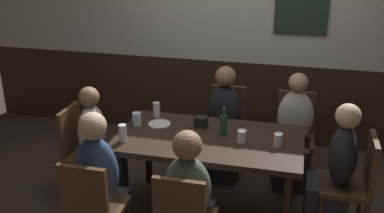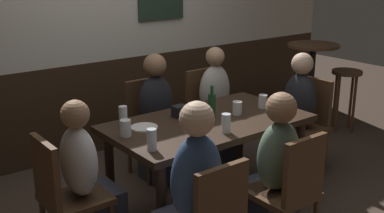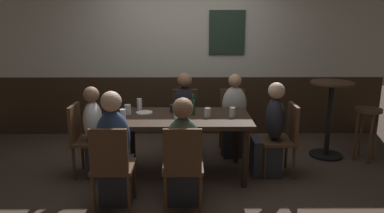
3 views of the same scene
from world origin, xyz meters
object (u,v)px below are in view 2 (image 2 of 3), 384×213
Objects in this scene: person_head_east at (295,125)px; pint_glass_amber at (263,102)px; person_mid_near at (272,182)px; beer_bottle_green at (212,104)px; condiment_caddy at (180,111)px; person_head_west at (88,191)px; bar_stool at (346,84)px; chair_right_far at (207,108)px; pint_glass_pale at (226,125)px; dining_table at (208,131)px; person_mid_far at (159,127)px; beer_glass_half at (237,109)px; chair_mid_far at (149,122)px; chair_mid_near at (290,188)px; highball_clear at (123,117)px; side_bar_table at (311,83)px; person_left_near at (192,210)px; plate_white_large at (144,127)px; chair_head_west at (64,193)px; tumbler_short at (152,141)px; tumbler_water at (126,129)px; chair_head_east at (306,120)px; person_right_far at (217,114)px.

person_head_east reaches higher than pint_glass_amber.
person_mid_near is 4.59× the size of beer_bottle_green.
beer_bottle_green is at bearing 166.73° from pint_glass_amber.
person_head_west is at bearing -167.29° from condiment_caddy.
pint_glass_amber is 1.92m from bar_stool.
chair_right_far and pint_glass_pale have the same top height.
dining_table is 1.36× the size of person_mid_far.
beer_glass_half is 0.98× the size of condiment_caddy.
person_mid_far reaches higher than chair_mid_far.
person_head_east is at bearing 39.34° from chair_mid_near.
person_mid_near is 1.56× the size of bar_stool.
chair_right_far is at bearing 0.00° from chair_mid_far.
highball_clear is at bearing 151.19° from dining_table.
person_head_east is 1.11m from side_bar_table.
person_left_near is (-0.69, 0.16, 0.01)m from chair_mid_near.
beer_bottle_green is at bearing -164.92° from side_bar_table.
person_mid_near reaches higher than plate_white_large.
person_head_west reaches higher than plate_white_large.
chair_head_west is 6.14× the size of highball_clear.
pint_glass_amber is at bearing 22.16° from pint_glass_pale.
beer_bottle_green reaches higher than chair_mid_near.
side_bar_table is at bearing 17.42° from tumbler_short.
beer_glass_half is 0.77× the size of pint_glass_pale.
person_mid_far reaches higher than tumbler_short.
chair_right_far is 2.07m from person_left_near.
chair_head_west is 7.36× the size of tumbler_water.
person_head_east reaches higher than side_bar_table.
person_head_west is at bearing 180.00° from chair_head_east.
person_mid_far is 0.96m from tumbler_water.
person_mid_near is (-0.69, -1.37, 0.00)m from person_right_far.
condiment_caddy is (0.92, 0.21, 0.33)m from person_head_west.
dining_table is 1.43× the size of person_head_west.
person_head_east is at bearing -67.77° from chair_right_far.
tumbler_short reaches higher than chair_mid_near.
tumbler_short is at bearing 138.29° from chair_mid_near.
person_mid_near reaches higher than chair_head_west.
bar_stool is (2.91, 0.29, -0.18)m from plate_white_large.
chair_mid_far is 2.46m from bar_stool.
person_head_east is 9.56× the size of tumbler_water.
person_mid_near is at bearing -112.98° from beer_glass_half.
tumbler_short is 0.61m from pint_glass_pale.
pint_glass_pale is 0.69× the size of plate_white_large.
chair_head_east is at bearing 0.00° from person_head_east.
side_bar_table is at bearing 10.46° from chair_head_west.
chair_mid_near is at bearing -112.08° from chair_right_far.
side_bar_table is (1.28, -0.27, 0.12)m from chair_right_far.
pint_glass_pale is (-0.07, 0.56, 0.30)m from chair_mid_near.
bar_stool is at bearing 10.19° from dining_table.
chair_mid_near and chair_mid_far have the same top height.
chair_right_far is at bearing 112.23° from person_head_east.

